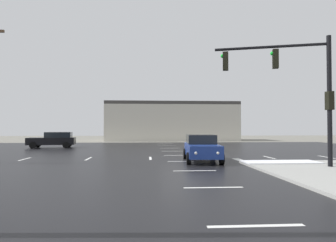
% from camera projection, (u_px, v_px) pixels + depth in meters
% --- Properties ---
extents(ground_plane, '(120.00, 120.00, 0.00)m').
position_uv_depth(ground_plane, '(181.00, 158.00, 20.14)').
color(ground_plane, slate).
extents(road_asphalt, '(44.00, 44.00, 0.02)m').
position_uv_depth(road_asphalt, '(181.00, 158.00, 20.14)').
color(road_asphalt, black).
rests_on(road_asphalt, ground_plane).
extents(snow_strip_curbside, '(4.00, 1.60, 0.06)m').
position_uv_depth(snow_strip_curbside, '(281.00, 162.00, 16.49)').
color(snow_strip_curbside, white).
rests_on(snow_strip_curbside, sidewalk_corner).
extents(lane_markings, '(36.15, 36.15, 0.01)m').
position_uv_depth(lane_markings, '(203.00, 160.00, 18.85)').
color(lane_markings, silver).
rests_on(lane_markings, road_asphalt).
extents(traffic_signal_mast, '(5.46, 1.80, 6.39)m').
position_uv_depth(traffic_signal_mast, '(296.00, 80.00, 15.21)').
color(traffic_signal_mast, black).
rests_on(traffic_signal_mast, sidewalk_corner).
extents(strip_building_background, '(20.79, 8.00, 6.14)m').
position_uv_depth(strip_building_background, '(171.00, 122.00, 50.04)').
color(strip_building_background, beige).
rests_on(strip_building_background, ground_plane).
extents(sedan_black, '(4.67, 2.40, 1.58)m').
position_uv_depth(sedan_black, '(53.00, 140.00, 30.54)').
color(sedan_black, black).
rests_on(sedan_black, road_asphalt).
extents(sedan_blue, '(2.25, 4.62, 1.58)m').
position_uv_depth(sedan_blue, '(202.00, 147.00, 18.32)').
color(sedan_blue, navy).
rests_on(sedan_blue, road_asphalt).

